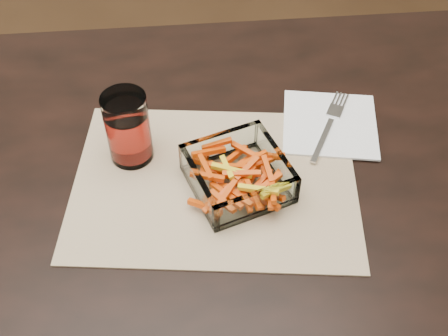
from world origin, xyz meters
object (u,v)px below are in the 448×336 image
Objects in this scene: fork at (330,123)px; tumbler at (128,130)px; glass_bowl at (238,176)px; dining_table at (135,223)px.

tumbler is at bearing -145.19° from fork.
glass_bowl is 1.04× the size of fork.
tumbler is (0.01, 0.07, 0.15)m from dining_table.
glass_bowl is (0.17, -0.01, 0.11)m from dining_table.
glass_bowl is at bearing -2.44° from dining_table.
dining_table is at bearing -94.37° from tumbler.
dining_table is at bearing -133.60° from fork.
dining_table is 12.82× the size of tumbler.
tumbler is (-0.17, 0.08, 0.03)m from glass_bowl.
glass_bowl reaches higher than dining_table.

